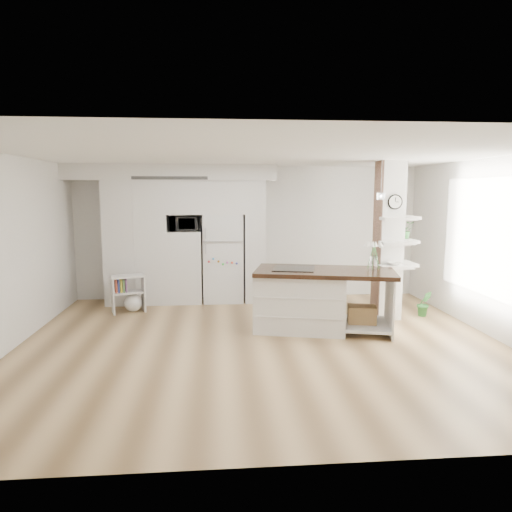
{
  "coord_description": "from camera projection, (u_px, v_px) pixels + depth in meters",
  "views": [
    {
      "loc": [
        -0.62,
        -6.36,
        2.19
      ],
      "look_at": [
        -0.01,
        0.9,
        1.16
      ],
      "focal_mm": 32.0,
      "sensor_mm": 36.0,
      "label": 1
    }
  ],
  "objects": [
    {
      "name": "floor",
      "position": [
        262.0,
        343.0,
        6.63
      ],
      "size": [
        7.0,
        6.0,
        0.01
      ],
      "primitive_type": "cube",
      "color": "tan",
      "rests_on": "ground"
    },
    {
      "name": "room",
      "position": [
        262.0,
        216.0,
        6.37
      ],
      "size": [
        7.04,
        6.04,
        2.72
      ],
      "color": "white",
      "rests_on": "ground"
    },
    {
      "name": "cabinet_wall",
      "position": [
        176.0,
        227.0,
        8.94
      ],
      "size": [
        4.0,
        0.71,
        2.7
      ],
      "color": "silver",
      "rests_on": "floor"
    },
    {
      "name": "refrigerator",
      "position": [
        223.0,
        258.0,
        9.12
      ],
      "size": [
        0.78,
        0.69,
        1.75
      ],
      "color": "white",
      "rests_on": "floor"
    },
    {
      "name": "column",
      "position": [
        395.0,
        241.0,
        7.76
      ],
      "size": [
        0.69,
        0.9,
        2.7
      ],
      "color": "silver",
      "rests_on": "floor"
    },
    {
      "name": "window",
      "position": [
        485.0,
        237.0,
        7.01
      ],
      "size": [
        0.0,
        2.4,
        2.4
      ],
      "primitive_type": "plane",
      "rotation": [
        1.57,
        0.0,
        -1.57
      ],
      "color": "white",
      "rests_on": "room"
    },
    {
      "name": "pendant_light",
      "position": [
        378.0,
        196.0,
        6.62
      ],
      "size": [
        0.12,
        0.12,
        0.1
      ],
      "primitive_type": "cylinder",
      "color": "white",
      "rests_on": "room"
    },
    {
      "name": "kitchen_island",
      "position": [
        308.0,
        298.0,
        7.26
      ],
      "size": [
        2.33,
        1.49,
        1.54
      ],
      "rotation": [
        0.0,
        0.0,
        -0.23
      ],
      "color": "silver",
      "rests_on": "floor"
    },
    {
      "name": "bookshelf",
      "position": [
        130.0,
        296.0,
        8.33
      ],
      "size": [
        0.65,
        0.5,
        0.68
      ],
      "rotation": [
        0.0,
        0.0,
        0.33
      ],
      "color": "silver",
      "rests_on": "floor"
    },
    {
      "name": "floor_plant_a",
      "position": [
        424.0,
        303.0,
        8.05
      ],
      "size": [
        0.26,
        0.22,
        0.46
      ],
      "primitive_type": "imported",
      "rotation": [
        0.0,
        0.0,
        -0.05
      ],
      "color": "#2F7632",
      "rests_on": "floor"
    },
    {
      "name": "floor_plant_b",
      "position": [
        385.0,
        301.0,
        8.18
      ],
      "size": [
        0.36,
        0.36,
        0.5
      ],
      "primitive_type": "imported",
      "rotation": [
        0.0,
        0.0,
        0.37
      ],
      "color": "#2F7632",
      "rests_on": "floor"
    },
    {
      "name": "microwave",
      "position": [
        184.0,
        224.0,
        8.9
      ],
      "size": [
        0.54,
        0.37,
        0.3
      ],
      "primitive_type": "imported",
      "color": "#2D2D2D",
      "rests_on": "cabinet_wall"
    },
    {
      "name": "shelf_plant",
      "position": [
        405.0,
        230.0,
        7.92
      ],
      "size": [
        0.27,
        0.23,
        0.3
      ],
      "primitive_type": "imported",
      "color": "#2F7632",
      "rests_on": "column"
    },
    {
      "name": "decor_bowl",
      "position": [
        395.0,
        264.0,
        7.57
      ],
      "size": [
        0.22,
        0.22,
        0.05
      ],
      "primitive_type": "imported",
      "color": "white",
      "rests_on": "column"
    }
  ]
}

